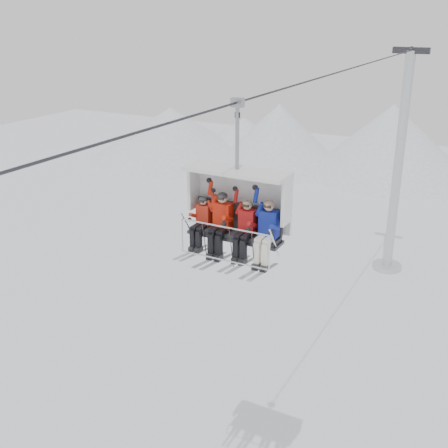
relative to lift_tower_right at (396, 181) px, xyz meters
The scene contains 8 objects.
ridgeline 20.33m from the lift_tower_right, 94.51° to the left, with size 72.00×21.00×7.00m.
lift_tower_right is the anchor object (origin of this frame).
haul_cable 23.25m from the lift_tower_right, 90.00° to the right, with size 0.06×0.06×50.00m, color #2B2B30.
chairlift_carrier 21.75m from the lift_tower_right, 90.00° to the right, with size 2.71×1.17×3.98m.
skier_far_left 21.97m from the lift_tower_right, 92.49° to the right, with size 0.37×1.69×1.51m.
skier_center_left 21.94m from the lift_tower_right, 90.96° to the right, with size 0.46×1.69×1.81m.
skier_center_right 21.95m from the lift_tower_right, 89.06° to the right, with size 0.42×1.69×1.67m.
skier_far_right 21.96m from the lift_tower_right, 87.49° to the right, with size 0.46×1.69×1.81m.
Camera 1 is at (6.11, -11.44, 15.35)m, focal length 45.00 mm.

